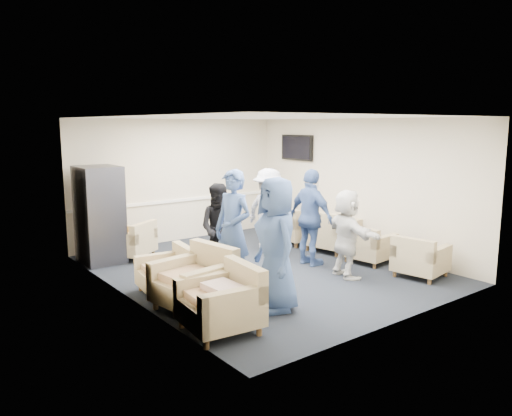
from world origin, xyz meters
TOP-DOWN VIEW (x-y plane):
  - floor at (0.00, 0.00)m, footprint 6.00×6.00m
  - ceiling at (0.00, 0.00)m, footprint 6.00×6.00m
  - back_wall at (0.00, 3.00)m, footprint 5.00×0.02m
  - front_wall at (0.00, -3.00)m, footprint 5.00×0.02m
  - left_wall at (-2.50, 0.00)m, footprint 0.02×6.00m
  - right_wall at (2.50, 0.00)m, footprint 0.02×6.00m
  - chair_rail at (0.00, 2.98)m, footprint 4.98×0.04m
  - tv at (2.44, 1.80)m, footprint 0.10×1.00m
  - armchair_left_near at (-2.04, -1.83)m, footprint 0.98×0.98m
  - armchair_left_mid at (-1.90, -0.95)m, footprint 1.06×1.06m
  - armchair_left_far at (-1.91, -0.11)m, footprint 0.86×0.86m
  - armchair_right_near at (1.86, -1.99)m, footprint 0.88×0.88m
  - armchair_right_midnear at (1.88, -0.86)m, footprint 0.84×0.84m
  - armchair_right_midfar at (1.95, 0.19)m, footprint 1.03×1.03m
  - armchair_right_far at (1.88, 1.11)m, footprint 0.96×0.96m
  - armchair_corner at (-1.52, 2.14)m, footprint 1.06×1.06m
  - vending_machine at (-2.09, 2.26)m, footprint 0.74×0.86m
  - backpack at (-1.37, -0.59)m, footprint 0.33×0.29m
  - pillow at (-2.05, -1.83)m, footprint 0.38×0.49m
  - person_front_left at (-1.03, -1.65)m, footprint 0.82×1.05m
  - person_mid_left at (-0.99, -0.53)m, footprint 0.59×0.77m
  - person_back_left at (-0.68, 0.30)m, footprint 0.97×0.96m
  - person_back_right at (0.86, 0.87)m, footprint 0.78×1.18m
  - person_mid_right at (0.91, -0.30)m, footprint 0.45×1.05m
  - person_front_right at (0.88, -1.22)m, footprint 0.80×1.47m

SIDE VIEW (x-z plane):
  - floor at x=0.00m, z-range 0.00..0.00m
  - backpack at x=-1.37m, z-range 0.01..0.47m
  - armchair_right_midnear at x=1.88m, z-range 0.00..0.61m
  - armchair_left_far at x=-1.91m, z-range 0.00..0.61m
  - armchair_right_near at x=1.86m, z-range 0.00..0.61m
  - armchair_corner at x=-1.52m, z-range 0.00..0.61m
  - armchair_right_far at x=1.88m, z-range 0.00..0.68m
  - armchair_left_near at x=-2.04m, z-range 0.00..0.71m
  - armchair_right_midfar at x=1.95m, z-range 0.00..0.72m
  - armchair_left_mid at x=-1.90m, z-range 0.00..0.75m
  - pillow at x=-2.05m, z-range 0.47..0.61m
  - person_front_right at x=0.88m, z-range 0.00..1.51m
  - person_back_left at x=-0.68m, z-range 0.00..1.58m
  - person_back_right at x=0.86m, z-range 0.00..1.71m
  - person_mid_right at x=0.91m, z-range 0.00..1.79m
  - chair_rail at x=0.00m, z-range 0.87..0.93m
  - vending_machine at x=-2.09m, z-range 0.00..1.82m
  - person_front_left at x=-1.03m, z-range 0.00..1.88m
  - person_mid_left at x=-0.99m, z-range 0.00..1.90m
  - back_wall at x=0.00m, z-range 0.00..2.70m
  - front_wall at x=0.00m, z-range 0.00..2.70m
  - left_wall at x=-2.50m, z-range 0.00..2.70m
  - right_wall at x=2.50m, z-range 0.00..2.70m
  - tv at x=2.44m, z-range 1.76..2.34m
  - ceiling at x=0.00m, z-range 2.70..2.70m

